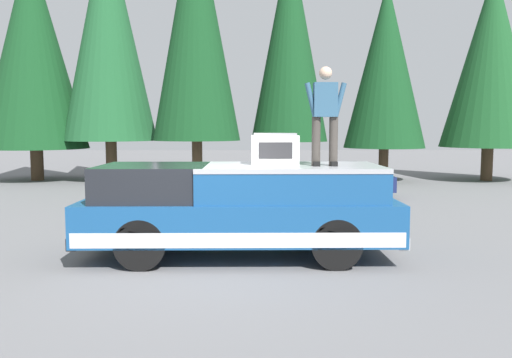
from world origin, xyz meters
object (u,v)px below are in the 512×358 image
Objects in this scene: compressor_unit at (275,149)px; person_on_truck_bed at (325,113)px; pickup_truck at (240,208)px; parked_car_navy at (329,180)px.

person_on_truck_bed reaches higher than compressor_unit.
compressor_unit is (0.20, -0.63, 1.05)m from pickup_truck.
person_on_truck_bed is at bearing -98.98° from pickup_truck.
person_on_truck_bed reaches higher than pickup_truck.
compressor_unit is at bearing 63.11° from person_on_truck_bed.
parked_car_navy is (8.03, -2.81, -0.29)m from pickup_truck.
person_on_truck_bed is at bearing -116.89° from compressor_unit.
compressor_unit is 8.24m from parked_car_navy.
parked_car_navy is (7.83, -2.18, -1.35)m from compressor_unit.
person_on_truck_bed is (-0.43, -0.84, 0.62)m from compressor_unit.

